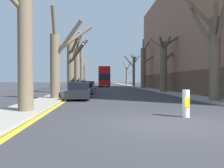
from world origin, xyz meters
The scene contains 22 objects.
ground_plane centered at (0.00, 0.00, 0.00)m, with size 300.00×300.00×0.00m, color #333338.
sidewalk_left centered at (-6.05, 50.00, 0.06)m, with size 2.20×120.00×0.12m, color gray.
sidewalk_right centered at (6.05, 50.00, 0.06)m, with size 2.20×120.00×0.12m, color gray.
building_facade_right centered at (12.14, 20.62, 7.37)m, with size 10.08×34.49×14.76m.
kerb_line_stripe centered at (-4.77, 50.00, 0.00)m, with size 0.24×120.00×0.01m, color yellow.
street_tree_left_0 centered at (-5.73, 2.82, 3.58)m, with size 2.52×2.98×6.82m.
street_tree_left_1 centered at (-5.60, 10.11, 3.06)m, with size 3.34×2.46×7.13m.
street_tree_left_2 centered at (-5.54, 19.21, 3.78)m, with size 2.69×4.25×7.44m.
street_tree_left_3 centered at (-5.70, 26.71, 3.93)m, with size 2.36×4.27×8.67m.
street_tree_left_4 centered at (-5.76, 35.71, 4.21)m, with size 2.10×4.33×8.11m.
street_tree_left_5 centered at (-5.54, 44.42, 3.21)m, with size 2.96×3.23×7.41m.
street_tree_right_0 centered at (5.59, 7.08, 3.60)m, with size 2.88×2.43×7.80m.
street_tree_right_1 centered at (5.72, 19.05, 3.61)m, with size 3.23×3.54×7.08m.
street_tree_right_2 centered at (5.67, 30.76, 4.04)m, with size 3.13×3.88×9.22m.
street_tree_right_3 centered at (5.65, 41.87, 4.01)m, with size 3.39×4.79×8.15m.
street_tree_right_4 centered at (5.70, 53.30, 3.00)m, with size 3.89×3.54×6.71m.
double_decker_bus centered at (-1.05, 44.77, 2.58)m, with size 2.60×11.08×4.55m.
parked_car_0 centered at (-3.87, 10.32, 0.64)m, with size 1.71×4.57×1.35m.
parked_car_1 centered at (-3.87, 16.99, 0.61)m, with size 1.86×4.37×1.27m.
parked_car_2 centered at (-3.87, 23.56, 0.66)m, with size 1.74×4.11×1.38m.
parked_car_3 centered at (-3.87, 30.15, 0.64)m, with size 1.80×4.50×1.34m.
traffic_bollard centered at (1.27, 1.28, 0.57)m, with size 0.29×0.30×1.13m.
Camera 1 is at (-2.32, -7.48, 1.53)m, focal length 35.00 mm.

